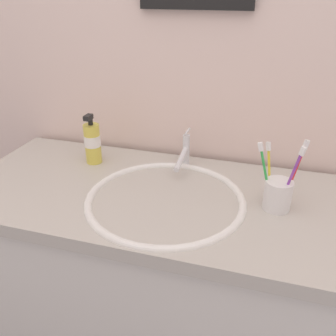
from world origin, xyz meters
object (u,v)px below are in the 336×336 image
object	(u,v)px
toothbrush_cup	(278,195)
toothbrush_purple	(292,175)
faucet	(184,153)
toothbrush_yellow	(269,169)
soap_dispenser	(92,142)
toothbrush_red	(296,170)
toothbrush_green	(265,171)

from	to	relation	value
toothbrush_cup	toothbrush_purple	distance (m)	0.08
faucet	toothbrush_yellow	xyz separation A→B (m)	(0.28, -0.14, 0.05)
faucet	soap_dispenser	distance (m)	0.32
toothbrush_purple	toothbrush_red	distance (m)	0.04
faucet	toothbrush_purple	bearing A→B (deg)	-29.34
toothbrush_cup	toothbrush_red	world-z (taller)	toothbrush_red
toothbrush_cup	toothbrush_yellow	world-z (taller)	toothbrush_yellow
toothbrush_red	faucet	bearing A→B (deg)	156.95
faucet	soap_dispenser	bearing A→B (deg)	-171.28
faucet	toothbrush_yellow	size ratio (longest dim) A/B	0.98
toothbrush_cup	soap_dispenser	bearing A→B (deg)	168.84
faucet	toothbrush_red	world-z (taller)	toothbrush_red
faucet	soap_dispenser	size ratio (longest dim) A/B	0.95
toothbrush_cup	toothbrush_yellow	distance (m)	0.08
toothbrush_yellow	toothbrush_red	size ratio (longest dim) A/B	0.88
faucet	toothbrush_purple	xyz separation A→B (m)	(0.34, -0.19, 0.06)
faucet	toothbrush_green	world-z (taller)	toothbrush_green
faucet	toothbrush_cup	size ratio (longest dim) A/B	1.96
toothbrush_cup	toothbrush_red	xyz separation A→B (m)	(0.04, 0.02, 0.07)
soap_dispenser	faucet	bearing A→B (deg)	8.72
faucet	soap_dispenser	world-z (taller)	soap_dispenser
toothbrush_green	toothbrush_purple	world-z (taller)	toothbrush_purple
toothbrush_cup	toothbrush_purple	bearing A→B (deg)	-34.49
toothbrush_green	toothbrush_purple	xyz separation A→B (m)	(0.07, -0.02, 0.01)
toothbrush_yellow	toothbrush_red	world-z (taller)	toothbrush_red
toothbrush_purple	toothbrush_cup	bearing A→B (deg)	145.51
toothbrush_cup	toothbrush_red	size ratio (longest dim) A/B	0.44
toothbrush_cup	soap_dispenser	distance (m)	0.64
faucet	toothbrush_green	bearing A→B (deg)	-32.35
faucet	toothbrush_red	distance (m)	0.38
toothbrush_purple	toothbrush_red	xyz separation A→B (m)	(0.01, 0.04, -0.00)
toothbrush_yellow	soap_dispenser	bearing A→B (deg)	171.44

